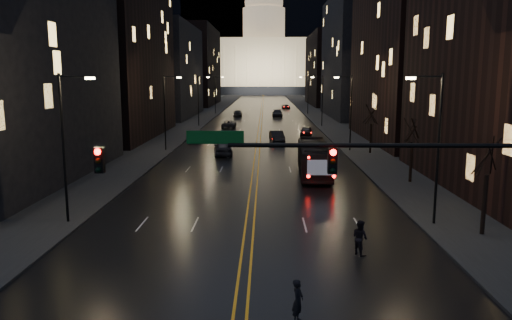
{
  "coord_description": "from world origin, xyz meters",
  "views": [
    {
      "loc": [
        0.92,
        -18.91,
        8.78
      ],
      "look_at": [
        0.3,
        13.92,
        3.3
      ],
      "focal_mm": 35.0,
      "sensor_mm": 36.0,
      "label": 1
    }
  ],
  "objects_px": {
    "bus": "(314,159)",
    "pedestrian_a": "(298,301)",
    "pedestrian_b": "(360,237)",
    "receding_car_a": "(277,137)",
    "oncoming_car_b": "(196,136)",
    "traffic_signal": "(395,174)",
    "oncoming_car_a": "(223,148)"
  },
  "relations": [
    {
      "from": "receding_car_a",
      "to": "oncoming_car_b",
      "type": "bearing_deg",
      "value": 172.07
    },
    {
      "from": "bus",
      "to": "pedestrian_b",
      "type": "xyz_separation_m",
      "value": [
        0.35,
        -20.39,
        -0.64
      ]
    },
    {
      "from": "receding_car_a",
      "to": "pedestrian_a",
      "type": "xyz_separation_m",
      "value": [
        -0.39,
        -50.22,
        0.02
      ]
    },
    {
      "from": "pedestrian_a",
      "to": "receding_car_a",
      "type": "bearing_deg",
      "value": 21.5
    },
    {
      "from": "oncoming_car_b",
      "to": "pedestrian_b",
      "type": "bearing_deg",
      "value": 103.08
    },
    {
      "from": "bus",
      "to": "oncoming_car_a",
      "type": "distance_m",
      "value": 14.48
    },
    {
      "from": "traffic_signal",
      "to": "pedestrian_a",
      "type": "distance_m",
      "value": 6.07
    },
    {
      "from": "traffic_signal",
      "to": "bus",
      "type": "relative_size",
      "value": 1.57
    },
    {
      "from": "pedestrian_b",
      "to": "pedestrian_a",
      "type": "bearing_deg",
      "value": 121.15
    },
    {
      "from": "bus",
      "to": "oncoming_car_a",
      "type": "height_order",
      "value": "bus"
    },
    {
      "from": "oncoming_car_b",
      "to": "pedestrian_a",
      "type": "distance_m",
      "value": 51.61
    },
    {
      "from": "bus",
      "to": "pedestrian_a",
      "type": "height_order",
      "value": "bus"
    },
    {
      "from": "traffic_signal",
      "to": "pedestrian_b",
      "type": "height_order",
      "value": "traffic_signal"
    },
    {
      "from": "oncoming_car_a",
      "to": "oncoming_car_b",
      "type": "distance_m",
      "value": 12.78
    },
    {
      "from": "bus",
      "to": "pedestrian_b",
      "type": "relative_size",
      "value": 6.17
    },
    {
      "from": "pedestrian_a",
      "to": "oncoming_car_a",
      "type": "bearing_deg",
      "value": 30.67
    },
    {
      "from": "bus",
      "to": "pedestrian_a",
      "type": "xyz_separation_m",
      "value": [
        -3.19,
        -27.39,
        -0.72
      ]
    },
    {
      "from": "traffic_signal",
      "to": "oncoming_car_b",
      "type": "distance_m",
      "value": 50.78
    },
    {
      "from": "oncoming_car_b",
      "to": "pedestrian_a",
      "type": "height_order",
      "value": "oncoming_car_b"
    },
    {
      "from": "bus",
      "to": "receding_car_a",
      "type": "distance_m",
      "value": 23.01
    },
    {
      "from": "pedestrian_b",
      "to": "traffic_signal",
      "type": "bearing_deg",
      "value": 150.9
    },
    {
      "from": "bus",
      "to": "oncoming_car_b",
      "type": "bearing_deg",
      "value": 122.92
    },
    {
      "from": "oncoming_car_a",
      "to": "pedestrian_b",
      "type": "bearing_deg",
      "value": 100.57
    },
    {
      "from": "bus",
      "to": "oncoming_car_b",
      "type": "height_order",
      "value": "bus"
    },
    {
      "from": "receding_car_a",
      "to": "bus",
      "type": "bearing_deg",
      "value": -89.46
    },
    {
      "from": "oncoming_car_a",
      "to": "pedestrian_a",
      "type": "height_order",
      "value": "oncoming_car_a"
    },
    {
      "from": "receding_car_a",
      "to": "pedestrian_a",
      "type": "height_order",
      "value": "pedestrian_a"
    },
    {
      "from": "receding_car_a",
      "to": "pedestrian_b",
      "type": "bearing_deg",
      "value": -92.29
    },
    {
      "from": "traffic_signal",
      "to": "receding_car_a",
      "type": "xyz_separation_m",
      "value": [
        -3.41,
        48.22,
        -4.32
      ]
    },
    {
      "from": "oncoming_car_b",
      "to": "receding_car_a",
      "type": "height_order",
      "value": "oncoming_car_b"
    },
    {
      "from": "oncoming_car_b",
      "to": "pedestrian_b",
      "type": "xyz_separation_m",
      "value": [
        14.15,
        -43.5,
        0.07
      ]
    },
    {
      "from": "traffic_signal",
      "to": "pedestrian_a",
      "type": "xyz_separation_m",
      "value": [
        -3.8,
        -2.0,
        -4.3
      ]
    }
  ]
}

